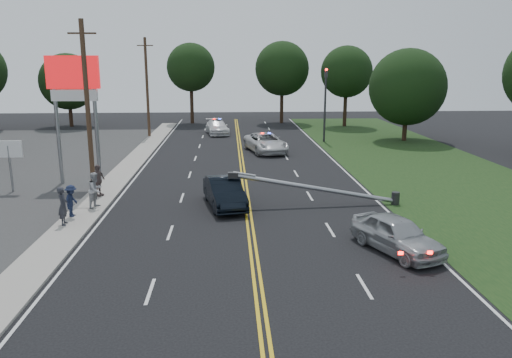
{
  "coord_description": "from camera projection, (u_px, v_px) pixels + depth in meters",
  "views": [
    {
      "loc": [
        -0.94,
        -17.82,
        7.63
      ],
      "look_at": [
        0.42,
        7.31,
        1.7
      ],
      "focal_mm": 35.0,
      "sensor_mm": 36.0,
      "label": 1
    }
  ],
  "objects": [
    {
      "name": "utility_pole_far",
      "position": [
        147.0,
        87.0,
        50.51
      ],
      "size": [
        1.6,
        0.28,
        10.0
      ],
      "color": "#382619",
      "rests_on": "ground"
    },
    {
      "name": "tree_9",
      "position": [
        408.0,
        87.0,
        48.34
      ],
      "size": [
        7.4,
        7.4,
        8.93
      ],
      "color": "black",
      "rests_on": "ground"
    },
    {
      "name": "tree_6",
      "position": [
        191.0,
        67.0,
        61.7
      ],
      "size": [
        5.94,
        5.94,
        9.93
      ],
      "color": "black",
      "rests_on": "ground"
    },
    {
      "name": "fallen_streetlight",
      "position": [
        325.0,
        189.0,
        26.91
      ],
      "size": [
        9.36,
        0.44,
        1.91
      ],
      "color": "#2D2D30",
      "rests_on": "ground"
    },
    {
      "name": "traffic_signal",
      "position": [
        325.0,
        98.0,
        47.74
      ],
      "size": [
        0.28,
        0.41,
        7.05
      ],
      "color": "#2D2D30",
      "rests_on": "ground"
    },
    {
      "name": "crashed_sedan",
      "position": [
        225.0,
        192.0,
        26.77
      ],
      "size": [
        2.56,
        5.0,
        1.57
      ],
      "primitive_type": "imported",
      "rotation": [
        0.0,
        0.0,
        0.2
      ],
      "color": "black",
      "rests_on": "ground"
    },
    {
      "name": "grass_verge",
      "position": [
        474.0,
        194.0,
        29.55
      ],
      "size": [
        12.0,
        80.0,
        0.01
      ],
      "primitive_type": "cube",
      "color": "black",
      "rests_on": "ground"
    },
    {
      "name": "tree_5",
      "position": [
        68.0,
        82.0,
        58.98
      ],
      "size": [
        6.6,
        6.6,
        8.63
      ],
      "color": "black",
      "rests_on": "ground"
    },
    {
      "name": "pylon_sign",
      "position": [
        74.0,
        89.0,
        30.8
      ],
      "size": [
        3.2,
        0.35,
        8.0
      ],
      "color": "gray",
      "rests_on": "ground"
    },
    {
      "name": "utility_pole_mid",
      "position": [
        88.0,
        106.0,
        29.13
      ],
      "size": [
        1.6,
        0.28,
        10.0
      ],
      "color": "#382619",
      "rests_on": "ground"
    },
    {
      "name": "tree_8",
      "position": [
        347.0,
        72.0,
        59.02
      ],
      "size": [
        6.09,
        6.09,
        9.51
      ],
      "color": "black",
      "rests_on": "ground"
    },
    {
      "name": "bystander_c",
      "position": [
        71.0,
        201.0,
        24.68
      ],
      "size": [
        0.69,
        1.09,
        1.6
      ],
      "primitive_type": "imported",
      "rotation": [
        0.0,
        0.0,
        1.47
      ],
      "color": "#161E38",
      "rests_on": "sidewalk"
    },
    {
      "name": "bystander_d",
      "position": [
        98.0,
        180.0,
        28.4
      ],
      "size": [
        0.87,
        1.16,
        1.83
      ],
      "primitive_type": "imported",
      "rotation": [
        0.0,
        0.0,
        1.11
      ],
      "color": "#5F4E4C",
      "rests_on": "sidewalk"
    },
    {
      "name": "emergency_a",
      "position": [
        266.0,
        143.0,
        43.02
      ],
      "size": [
        3.95,
        6.3,
        1.62
      ],
      "primitive_type": "imported",
      "rotation": [
        0.0,
        0.0,
        0.23
      ],
      "color": "silver",
      "rests_on": "ground"
    },
    {
      "name": "small_sign",
      "position": [
        9.0,
        153.0,
        29.51
      ],
      "size": [
        1.6,
        0.14,
        3.1
      ],
      "color": "gray",
      "rests_on": "ground"
    },
    {
      "name": "emergency_b",
      "position": [
        217.0,
        127.0,
        53.63
      ],
      "size": [
        2.92,
        5.48,
        1.51
      ],
      "primitive_type": "imported",
      "rotation": [
        0.0,
        0.0,
        0.16
      ],
      "color": "silver",
      "rests_on": "ground"
    },
    {
      "name": "ground",
      "position": [
        255.0,
        266.0,
        19.12
      ],
      "size": [
        120.0,
        120.0,
        0.0
      ],
      "primitive_type": "plane",
      "color": "black",
      "rests_on": "ground"
    },
    {
      "name": "sidewalk",
      "position": [
        99.0,
        198.0,
        28.38
      ],
      "size": [
        1.8,
        70.0,
        0.12
      ],
      "primitive_type": "cube",
      "color": "gray",
      "rests_on": "ground"
    },
    {
      "name": "centerline_yellow",
      "position": [
        246.0,
        197.0,
        28.84
      ],
      "size": [
        0.36,
        80.0,
        0.0
      ],
      "primitive_type": "cube",
      "color": "gold",
      "rests_on": "ground"
    },
    {
      "name": "tree_7",
      "position": [
        282.0,
        69.0,
        62.29
      ],
      "size": [
        6.74,
        6.74,
        10.15
      ],
      "color": "black",
      "rests_on": "ground"
    },
    {
      "name": "bystander_a",
      "position": [
        63.0,
        206.0,
        23.41
      ],
      "size": [
        0.5,
        0.71,
        1.83
      ],
      "primitive_type": "imported",
      "rotation": [
        0.0,
        0.0,
        1.67
      ],
      "color": "#292A31",
      "rests_on": "sidewalk"
    },
    {
      "name": "bystander_b",
      "position": [
        96.0,
        190.0,
        26.24
      ],
      "size": [
        1.01,
        1.12,
        1.88
      ],
      "primitive_type": "imported",
      "rotation": [
        0.0,
        0.0,
        1.18
      ],
      "color": "#9E9EA2",
      "rests_on": "sidewalk"
    },
    {
      "name": "waiting_sedan",
      "position": [
        397.0,
        234.0,
        20.38
      ],
      "size": [
        3.36,
        4.78,
        1.51
      ],
      "primitive_type": "imported",
      "rotation": [
        0.0,
        0.0,
        0.4
      ],
      "color": "#9FA2A6",
      "rests_on": "ground"
    }
  ]
}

